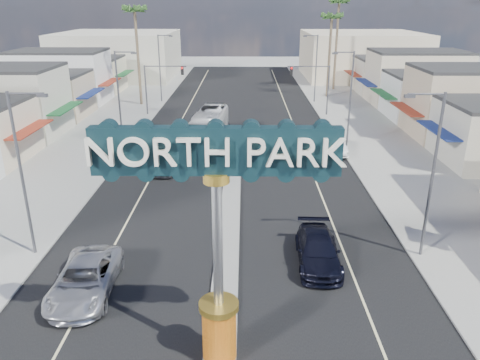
{
  "coord_description": "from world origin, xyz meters",
  "views": [
    {
      "loc": [
        0.93,
        -12.57,
        13.05
      ],
      "look_at": [
        0.71,
        10.42,
        4.27
      ],
      "focal_mm": 35.0,
      "sensor_mm": 36.0,
      "label": 1
    }
  ],
  "objects_px": {
    "streetlight_r_mid": "(349,96)",
    "palm_left_far": "(135,15)",
    "suv_right": "(318,250)",
    "streetlight_l_mid": "(120,95)",
    "streetlight_r_near": "(430,169)",
    "car_parked_right": "(332,144)",
    "city_bus": "(208,128)",
    "traffic_signal_right": "(313,80)",
    "car_parked_left": "(166,163)",
    "traffic_signal_left": "(160,80)",
    "streetlight_l_far": "(161,65)",
    "streetlight_r_far": "(315,65)",
    "palm_right_mid": "(332,21)",
    "gateway_sign": "(217,222)",
    "streetlight_l_near": "(24,168)",
    "suv_left": "(85,279)",
    "palm_right_far": "(339,7)"
  },
  "relations": [
    {
      "from": "streetlight_l_mid",
      "to": "streetlight_r_near",
      "type": "xyz_separation_m",
      "value": [
        20.87,
        -20.0,
        0.0
      ]
    },
    {
      "from": "traffic_signal_right",
      "to": "city_bus",
      "type": "bearing_deg",
      "value": -133.78
    },
    {
      "from": "suv_right",
      "to": "car_parked_right",
      "type": "relative_size",
      "value": 1.04
    },
    {
      "from": "streetlight_r_near",
      "to": "car_parked_left",
      "type": "height_order",
      "value": "streetlight_r_near"
    },
    {
      "from": "palm_left_far",
      "to": "car_parked_right",
      "type": "xyz_separation_m",
      "value": [
        22.0,
        -21.17,
        -10.65
      ]
    },
    {
      "from": "palm_right_far",
      "to": "car_parked_right",
      "type": "height_order",
      "value": "palm_right_far"
    },
    {
      "from": "streetlight_l_near",
      "to": "car_parked_right",
      "type": "bearing_deg",
      "value": 44.1
    },
    {
      "from": "palm_left_far",
      "to": "car_parked_right",
      "type": "distance_m",
      "value": 32.33
    },
    {
      "from": "suv_left",
      "to": "car_parked_left",
      "type": "xyz_separation_m",
      "value": [
        1.08,
        17.21,
        -0.07
      ]
    },
    {
      "from": "traffic_signal_left",
      "to": "palm_right_mid",
      "type": "relative_size",
      "value": 0.5
    },
    {
      "from": "streetlight_l_far",
      "to": "city_bus",
      "type": "xyz_separation_m",
      "value": [
        7.81,
        -20.33,
        -3.51
      ]
    },
    {
      "from": "car_parked_right",
      "to": "city_bus",
      "type": "xyz_separation_m",
      "value": [
        -11.62,
        2.84,
        0.71
      ]
    },
    {
      "from": "streetlight_l_mid",
      "to": "car_parked_right",
      "type": "distance_m",
      "value": 19.92
    },
    {
      "from": "car_parked_right",
      "to": "palm_right_mid",
      "type": "bearing_deg",
      "value": 77.64
    },
    {
      "from": "traffic_signal_left",
      "to": "palm_right_mid",
      "type": "xyz_separation_m",
      "value": [
        22.18,
        12.01,
        6.33
      ]
    },
    {
      "from": "streetlight_r_mid",
      "to": "suv_right",
      "type": "xyz_separation_m",
      "value": [
        -5.59,
        -20.8,
        -4.3
      ]
    },
    {
      "from": "palm_right_far",
      "to": "palm_left_far",
      "type": "bearing_deg",
      "value": -156.8
    },
    {
      "from": "car_parked_left",
      "to": "suv_right",
      "type": "bearing_deg",
      "value": -53.61
    },
    {
      "from": "streetlight_l_far",
      "to": "traffic_signal_left",
      "type": "bearing_deg",
      "value": -81.14
    },
    {
      "from": "car_parked_right",
      "to": "streetlight_r_mid",
      "type": "bearing_deg",
      "value": 35.16
    },
    {
      "from": "traffic_signal_right",
      "to": "car_parked_right",
      "type": "xyz_separation_m",
      "value": [
        -0.18,
        -15.16,
        -3.43
      ]
    },
    {
      "from": "gateway_sign",
      "to": "streetlight_r_mid",
      "type": "height_order",
      "value": "gateway_sign"
    },
    {
      "from": "suv_right",
      "to": "palm_right_far",
      "type": "bearing_deg",
      "value": 81.01
    },
    {
      "from": "streetlight_r_far",
      "to": "suv_left",
      "type": "xyz_separation_m",
      "value": [
        -17.01,
        -45.67,
        -4.26
      ]
    },
    {
      "from": "palm_left_far",
      "to": "suv_left",
      "type": "bearing_deg",
      "value": -81.64
    },
    {
      "from": "gateway_sign",
      "to": "suv_right",
      "type": "distance_m",
      "value": 10.11
    },
    {
      "from": "streetlight_r_near",
      "to": "palm_right_mid",
      "type": "bearing_deg",
      "value": 86.81
    },
    {
      "from": "streetlight_r_mid",
      "to": "streetlight_r_far",
      "type": "xyz_separation_m",
      "value": [
        0.0,
        22.0,
        0.0
      ]
    },
    {
      "from": "car_parked_right",
      "to": "car_parked_left",
      "type": "bearing_deg",
      "value": -163.93
    },
    {
      "from": "suv_left",
      "to": "car_parked_left",
      "type": "relative_size",
      "value": 1.35
    },
    {
      "from": "streetlight_l_mid",
      "to": "streetlight_r_near",
      "type": "bearing_deg",
      "value": -43.79
    },
    {
      "from": "gateway_sign",
      "to": "streetlight_l_near",
      "type": "relative_size",
      "value": 1.02
    },
    {
      "from": "streetlight_r_mid",
      "to": "suv_left",
      "type": "distance_m",
      "value": 29.46
    },
    {
      "from": "streetlight_l_mid",
      "to": "streetlight_l_far",
      "type": "height_order",
      "value": "same"
    },
    {
      "from": "palm_right_mid",
      "to": "gateway_sign",
      "type": "bearing_deg",
      "value": -103.53
    },
    {
      "from": "streetlight_r_far",
      "to": "city_bus",
      "type": "distance_m",
      "value": 24.41
    },
    {
      "from": "streetlight_l_far",
      "to": "car_parked_left",
      "type": "bearing_deg",
      "value": -80.17
    },
    {
      "from": "palm_left_far",
      "to": "suv_right",
      "type": "relative_size",
      "value": 2.46
    },
    {
      "from": "streetlight_r_mid",
      "to": "suv_left",
      "type": "height_order",
      "value": "streetlight_r_mid"
    },
    {
      "from": "streetlight_l_near",
      "to": "palm_left_far",
      "type": "distance_m",
      "value": 40.59
    },
    {
      "from": "streetlight_r_mid",
      "to": "palm_left_far",
      "type": "height_order",
      "value": "palm_left_far"
    },
    {
      "from": "gateway_sign",
      "to": "streetlight_l_near",
      "type": "xyz_separation_m",
      "value": [
        -10.43,
        8.02,
        -0.86
      ]
    },
    {
      "from": "car_parked_left",
      "to": "car_parked_right",
      "type": "height_order",
      "value": "car_parked_right"
    },
    {
      "from": "streetlight_r_far",
      "to": "car_parked_left",
      "type": "bearing_deg",
      "value": -119.24
    },
    {
      "from": "streetlight_l_far",
      "to": "car_parked_right",
      "type": "xyz_separation_m",
      "value": [
        19.43,
        -23.17,
        -4.22
      ]
    },
    {
      "from": "palm_left_far",
      "to": "suv_left",
      "type": "xyz_separation_m",
      "value": [
        6.42,
        -43.67,
        -10.7
      ]
    },
    {
      "from": "suv_right",
      "to": "traffic_signal_left",
      "type": "bearing_deg",
      "value": 113.86
    },
    {
      "from": "traffic_signal_right",
      "to": "car_parked_right",
      "type": "distance_m",
      "value": 15.55
    },
    {
      "from": "traffic_signal_right",
      "to": "palm_left_far",
      "type": "height_order",
      "value": "palm_left_far"
    },
    {
      "from": "palm_right_mid",
      "to": "car_parked_left",
      "type": "bearing_deg",
      "value": -119.68
    }
  ]
}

